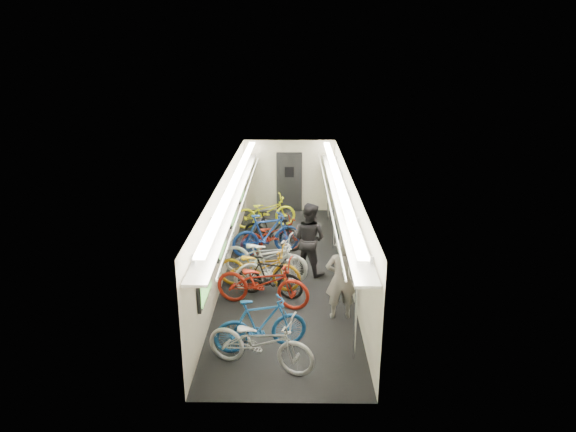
{
  "coord_description": "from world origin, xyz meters",
  "views": [
    {
      "loc": [
        0.2,
        -11.68,
        5.26
      ],
      "look_at": [
        0.02,
        0.84,
        1.15
      ],
      "focal_mm": 32.0,
      "sensor_mm": 36.0,
      "label": 1
    }
  ],
  "objects_px": {
    "bicycle_0": "(261,342)",
    "backpack": "(352,240)",
    "passenger_mid": "(309,239)",
    "passenger_near": "(341,279)",
    "bicycle_1": "(261,324)"
  },
  "relations": [
    {
      "from": "bicycle_1",
      "to": "passenger_near",
      "type": "distance_m",
      "value": 1.99
    },
    {
      "from": "bicycle_0",
      "to": "bicycle_1",
      "type": "relative_size",
      "value": 1.13
    },
    {
      "from": "bicycle_0",
      "to": "passenger_mid",
      "type": "bearing_deg",
      "value": 5.32
    },
    {
      "from": "passenger_mid",
      "to": "backpack",
      "type": "height_order",
      "value": "passenger_mid"
    },
    {
      "from": "bicycle_0",
      "to": "passenger_mid",
      "type": "height_order",
      "value": "passenger_mid"
    },
    {
      "from": "bicycle_0",
      "to": "passenger_near",
      "type": "distance_m",
      "value": 2.36
    },
    {
      "from": "passenger_near",
      "to": "passenger_mid",
      "type": "bearing_deg",
      "value": -80.28
    },
    {
      "from": "bicycle_0",
      "to": "bicycle_1",
      "type": "distance_m",
      "value": 0.57
    },
    {
      "from": "passenger_near",
      "to": "passenger_mid",
      "type": "xyz_separation_m",
      "value": [
        -0.59,
        2.15,
        0.04
      ]
    },
    {
      "from": "bicycle_1",
      "to": "passenger_mid",
      "type": "xyz_separation_m",
      "value": [
        0.94,
        3.37,
        0.38
      ]
    },
    {
      "from": "passenger_mid",
      "to": "passenger_near",
      "type": "bearing_deg",
      "value": 137.18
    },
    {
      "from": "bicycle_0",
      "to": "passenger_mid",
      "type": "distance_m",
      "value": 4.06
    },
    {
      "from": "bicycle_0",
      "to": "passenger_mid",
      "type": "xyz_separation_m",
      "value": [
        0.91,
        3.94,
        0.39
      ]
    },
    {
      "from": "bicycle_0",
      "to": "backpack",
      "type": "distance_m",
      "value": 3.48
    },
    {
      "from": "passenger_near",
      "to": "bicycle_1",
      "type": "bearing_deg",
      "value": 32.98
    }
  ]
}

